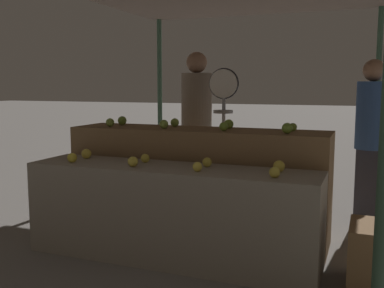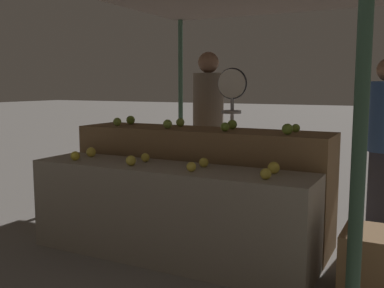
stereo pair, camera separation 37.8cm
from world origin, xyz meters
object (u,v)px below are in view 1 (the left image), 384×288
at_px(produce_scale, 223,109).
at_px(person_customer_left, 371,129).
at_px(person_vendor_at_scale, 197,118).
at_px(wooden_crate_side, 383,259).

relative_size(produce_scale, person_customer_left, 0.95).
xyz_separation_m(person_vendor_at_scale, wooden_crate_side, (1.94, -1.51, -0.80)).
distance_m(person_vendor_at_scale, wooden_crate_side, 2.59).
height_order(produce_scale, person_customer_left, person_customer_left).
bearing_deg(person_customer_left, person_vendor_at_scale, 25.76).
bearing_deg(person_vendor_at_scale, produce_scale, 118.29).
xyz_separation_m(produce_scale, wooden_crate_side, (1.52, -1.17, -0.93)).
height_order(person_vendor_at_scale, wooden_crate_side, person_vendor_at_scale).
height_order(person_vendor_at_scale, person_customer_left, person_vendor_at_scale).
bearing_deg(person_vendor_at_scale, wooden_crate_side, 118.89).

